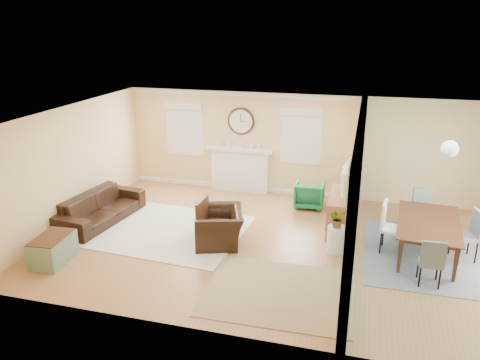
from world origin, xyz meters
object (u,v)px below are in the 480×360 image
(sofa, at_px, (101,208))
(green_chair, at_px, (309,194))
(credenza, at_px, (340,212))
(dining_table, at_px, (429,239))
(eames_chair, at_px, (219,227))

(sofa, distance_m, green_chair, 4.86)
(credenza, bearing_deg, dining_table, -23.34)
(credenza, height_order, dining_table, credenza)
(green_chair, relative_size, dining_table, 0.35)
(eames_chair, xyz_separation_m, green_chair, (1.51, 2.42, -0.04))
(eames_chair, xyz_separation_m, credenza, (2.30, 1.28, 0.05))
(sofa, distance_m, eames_chair, 2.89)
(sofa, relative_size, dining_table, 1.14)
(eames_chair, distance_m, credenza, 2.63)
(green_chair, bearing_deg, sofa, 24.56)
(green_chair, bearing_deg, eames_chair, 56.96)
(sofa, bearing_deg, dining_table, -81.32)
(credenza, bearing_deg, sofa, -169.48)
(credenza, xyz_separation_m, dining_table, (1.72, -0.74, -0.05))
(sofa, height_order, eames_chair, eames_chair)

